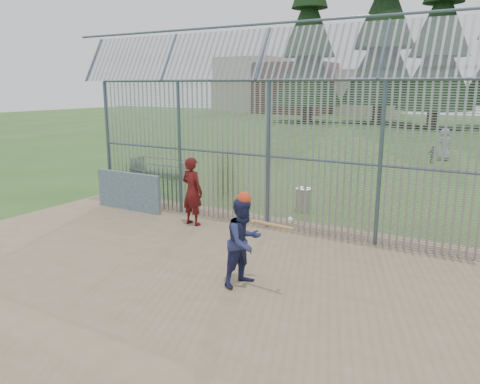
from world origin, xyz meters
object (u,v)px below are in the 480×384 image
Objects in this scene: batter at (244,242)px; trash_can at (304,200)px; dugout_wall at (129,191)px; bleacher at (161,166)px; onlooker at (192,191)px.

batter is 2.14× the size of trash_can.
dugout_wall is 1.42× the size of batter.
bleacher is at bearing 162.21° from trash_can.
onlooker is at bearing -43.87° from bleacher.
onlooker is at bearing -126.08° from trash_can.
onlooker reaches higher than dugout_wall.
dugout_wall is 6.75m from batter.
trash_can is 8.21m from bleacher.
onlooker reaches higher than batter.
bleacher is at bearing 119.98° from dugout_wall.
onlooker is (2.69, -0.29, 0.36)m from dugout_wall.
dugout_wall is 5.96m from bleacher.
onlooker reaches higher than bleacher.
batter is at bearing -78.73° from trash_can.
dugout_wall is 5.52m from trash_can.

